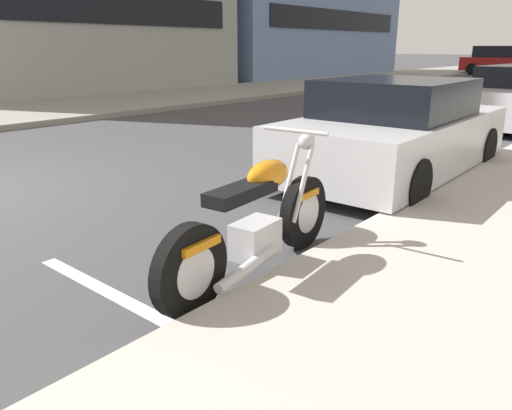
{
  "coord_description": "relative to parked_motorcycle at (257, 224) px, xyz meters",
  "views": [
    {
      "loc": [
        -1.89,
        -6.89,
        1.8
      ],
      "look_at": [
        0.95,
        -4.48,
        0.62
      ],
      "focal_mm": 34.92,
      "sensor_mm": 36.0,
      "label": 1
    }
  ],
  "objects": [
    {
      "name": "parked_motorcycle",
      "position": [
        0.0,
        0.0,
        0.0
      ],
      "size": [
        2.23,
        0.62,
        1.14
      ],
      "rotation": [
        0.0,
        0.0,
        0.09
      ],
      "color": "black",
      "rests_on": "ground"
    },
    {
      "name": "parking_stall_stripe",
      "position": [
        -0.98,
        0.49,
        -0.44
      ],
      "size": [
        0.12,
        2.2,
        0.01
      ],
      "primitive_type": "cube",
      "color": "silver",
      "rests_on": "ground"
    },
    {
      "name": "sidewalk_far_curb",
      "position": [
        11.02,
        11.55,
        -0.37
      ],
      "size": [
        120.0,
        5.0,
        0.14
      ],
      "primitive_type": "cube",
      "color": "gray",
      "rests_on": "ground"
    },
    {
      "name": "crossing_truck",
      "position": [
        33.99,
        7.14,
        0.53
      ],
      "size": [
        2.53,
        5.52,
        1.87
      ],
      "rotation": [
        0.0,
        0.0,
        1.67
      ],
      "color": "maroon",
      "rests_on": "ground"
    },
    {
      "name": "parked_car_far_down_curb",
      "position": [
        3.77,
        0.61,
        0.21
      ],
      "size": [
        4.25,
        1.97,
        1.38
      ],
      "rotation": [
        0.0,
        0.0,
        0.02
      ],
      "color": "silver",
      "rests_on": "ground"
    }
  ]
}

